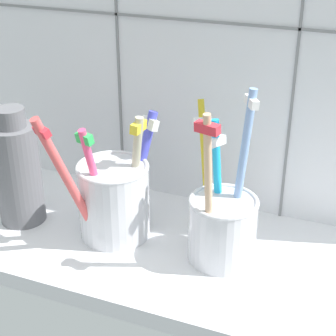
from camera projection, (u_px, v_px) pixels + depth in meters
counter_slab at (166, 252)px, 62.07cm from camera, size 64.00×22.00×2.00cm
tile_wall_back at (205, 40)px, 62.30cm from camera, size 64.00×2.20×45.00cm
toothbrush_cup_left at (115, 195)px, 61.82cm from camera, size 8.74×13.63×16.82cm
toothbrush_cup_right at (223, 220)px, 58.00cm from camera, size 9.17×10.77×18.87cm
ceramic_vase at (18, 171)px, 63.62cm from camera, size 5.40×5.40×14.28cm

